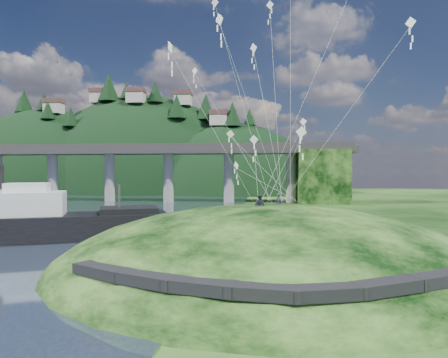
{
  "coord_description": "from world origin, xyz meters",
  "views": [
    {
      "loc": [
        7.5,
        -29.86,
        7.63
      ],
      "look_at": [
        4.0,
        6.0,
        7.0
      ],
      "focal_mm": 32.0,
      "sensor_mm": 36.0,
      "label": 1
    }
  ],
  "objects": [
    {
      "name": "kite_swarm",
      "position": [
        7.74,
        3.83,
        16.77
      ],
      "size": [
        17.89,
        16.93,
        20.64
      ],
      "color": "white",
      "rests_on": "ground"
    },
    {
      "name": "wooden_dock",
      "position": [
        -2.85,
        7.87,
        0.43
      ],
      "size": [
        13.79,
        5.95,
        0.98
      ],
      "color": "#322514",
      "rests_on": "ground"
    },
    {
      "name": "footpath",
      "position": [
        7.46,
        -9.74,
        2.08
      ],
      "size": [
        22.29,
        5.84,
        0.83
      ],
      "color": "black",
      "rests_on": "ground"
    },
    {
      "name": "ground",
      "position": [
        0.0,
        0.0,
        0.0
      ],
      "size": [
        320.0,
        320.0,
        0.0
      ],
      "primitive_type": "plane",
      "color": "black",
      "rests_on": "ground"
    },
    {
      "name": "grass_hill",
      "position": [
        8.0,
        2.0,
        -1.5
      ],
      "size": [
        36.0,
        32.0,
        13.0
      ],
      "color": "black",
      "rests_on": "ground"
    },
    {
      "name": "bridge",
      "position": [
        -26.46,
        70.07,
        9.7
      ],
      "size": [
        160.0,
        11.0,
        15.0
      ],
      "color": "#2D2B2B",
      "rests_on": "ground"
    },
    {
      "name": "work_barge",
      "position": [
        -15.77,
        12.94,
        2.1
      ],
      "size": [
        24.65,
        14.93,
        8.38
      ],
      "color": "black",
      "rests_on": "ground"
    },
    {
      "name": "far_ridge",
      "position": [
        -43.58,
        122.17,
        -7.44
      ],
      "size": [
        153.0,
        70.0,
        94.5
      ],
      "color": "black",
      "rests_on": "ground"
    },
    {
      "name": "kite_flyers",
      "position": [
        7.74,
        2.19,
        5.88
      ],
      "size": [
        2.51,
        3.28,
        1.85
      ],
      "color": "#262A32",
      "rests_on": "ground"
    }
  ]
}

